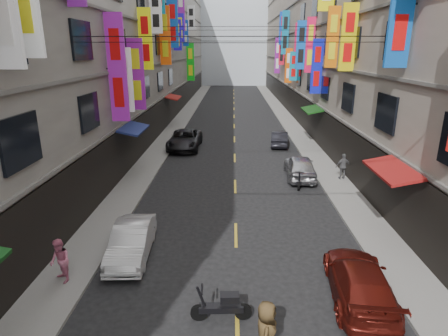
{
  "coord_description": "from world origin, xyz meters",
  "views": [
    {
      "loc": [
        -0.18,
        3.52,
        7.6
      ],
      "look_at": [
        -0.39,
        12.93,
        4.62
      ],
      "focal_mm": 30.0,
      "sensor_mm": 36.0,
      "label": 1
    }
  ],
  "objects_px": {
    "pedestrian_rfar": "(343,166)",
    "pedestrian_crossing": "(266,333)",
    "car_right_near": "(360,281)",
    "pedestrian_lfar": "(60,261)",
    "scooter_far_right": "(300,179)",
    "car_right_mid": "(300,167)",
    "car_left_far": "(185,140)",
    "scooter_crossing": "(222,307)",
    "car_right_far": "(279,138)",
    "car_left_mid": "(132,241)"
  },
  "relations": [
    {
      "from": "scooter_far_right",
      "to": "car_left_mid",
      "type": "height_order",
      "value": "car_left_mid"
    },
    {
      "from": "pedestrian_crossing",
      "to": "car_left_far",
      "type": "bearing_deg",
      "value": 19.92
    },
    {
      "from": "car_right_near",
      "to": "pedestrian_rfar",
      "type": "relative_size",
      "value": 2.81
    },
    {
      "from": "car_right_mid",
      "to": "pedestrian_lfar",
      "type": "height_order",
      "value": "pedestrian_lfar"
    },
    {
      "from": "car_right_near",
      "to": "pedestrian_rfar",
      "type": "xyz_separation_m",
      "value": [
        2.63,
        11.36,
        0.27
      ]
    },
    {
      "from": "car_right_far",
      "to": "pedestrian_crossing",
      "type": "relative_size",
      "value": 2.11
    },
    {
      "from": "car_left_far",
      "to": "pedestrian_rfar",
      "type": "distance_m",
      "value": 12.94
    },
    {
      "from": "pedestrian_crossing",
      "to": "scooter_far_right",
      "type": "bearing_deg",
      "value": -5.78
    },
    {
      "from": "car_right_near",
      "to": "pedestrian_crossing",
      "type": "distance_m",
      "value": 4.12
    },
    {
      "from": "scooter_far_right",
      "to": "car_right_mid",
      "type": "xyz_separation_m",
      "value": [
        0.23,
        1.57,
        0.28
      ]
    },
    {
      "from": "pedestrian_rfar",
      "to": "pedestrian_lfar",
      "type": "bearing_deg",
      "value": 33.94
    },
    {
      "from": "scooter_crossing",
      "to": "car_right_mid",
      "type": "bearing_deg",
      "value": -22.06
    },
    {
      "from": "car_right_far",
      "to": "pedestrian_lfar",
      "type": "relative_size",
      "value": 2.4
    },
    {
      "from": "car_right_near",
      "to": "car_right_far",
      "type": "distance_m",
      "value": 19.99
    },
    {
      "from": "pedestrian_lfar",
      "to": "car_right_mid",
      "type": "bearing_deg",
      "value": 94.48
    },
    {
      "from": "car_left_mid",
      "to": "pedestrian_lfar",
      "type": "bearing_deg",
      "value": -138.41
    },
    {
      "from": "pedestrian_rfar",
      "to": "car_right_near",
      "type": "bearing_deg",
      "value": 69.75
    },
    {
      "from": "scooter_crossing",
      "to": "car_right_far",
      "type": "distance_m",
      "value": 21.47
    },
    {
      "from": "scooter_far_right",
      "to": "car_right_near",
      "type": "xyz_separation_m",
      "value": [
        0.09,
        -10.3,
        0.2
      ]
    },
    {
      "from": "car_left_far",
      "to": "pedestrian_lfar",
      "type": "height_order",
      "value": "pedestrian_lfar"
    },
    {
      "from": "pedestrian_rfar",
      "to": "car_right_mid",
      "type": "bearing_deg",
      "value": -18.89
    },
    {
      "from": "pedestrian_lfar",
      "to": "pedestrian_crossing",
      "type": "xyz_separation_m",
      "value": [
        6.58,
        -3.16,
        -0.01
      ]
    },
    {
      "from": "car_right_near",
      "to": "pedestrian_rfar",
      "type": "distance_m",
      "value": 11.66
    },
    {
      "from": "scooter_crossing",
      "to": "car_right_mid",
      "type": "distance_m",
      "value": 13.69
    },
    {
      "from": "car_left_mid",
      "to": "car_right_near",
      "type": "bearing_deg",
      "value": -20.35
    },
    {
      "from": "scooter_crossing",
      "to": "car_right_far",
      "type": "xyz_separation_m",
      "value": [
        4.15,
        21.06,
        0.17
      ]
    },
    {
      "from": "scooter_crossing",
      "to": "pedestrian_crossing",
      "type": "relative_size",
      "value": 1.02
    },
    {
      "from": "car_right_far",
      "to": "pedestrian_crossing",
      "type": "bearing_deg",
      "value": 89.81
    },
    {
      "from": "car_left_far",
      "to": "car_right_mid",
      "type": "height_order",
      "value": "car_left_far"
    },
    {
      "from": "scooter_far_right",
      "to": "car_left_mid",
      "type": "relative_size",
      "value": 0.46
    },
    {
      "from": "scooter_crossing",
      "to": "pedestrian_rfar",
      "type": "bearing_deg",
      "value": -32.3
    },
    {
      "from": "car_left_far",
      "to": "pedestrian_crossing",
      "type": "distance_m",
      "value": 22.05
    },
    {
      "from": "scooter_far_right",
      "to": "pedestrian_crossing",
      "type": "xyz_separation_m",
      "value": [
        -3.08,
        -12.93,
        0.44
      ]
    },
    {
      "from": "scooter_crossing",
      "to": "pedestrian_lfar",
      "type": "bearing_deg",
      "value": 70.43
    },
    {
      "from": "car_left_mid",
      "to": "car_left_far",
      "type": "distance_m",
      "value": 16.51
    },
    {
      "from": "scooter_far_right",
      "to": "pedestrian_crossing",
      "type": "bearing_deg",
      "value": 91.78
    },
    {
      "from": "scooter_crossing",
      "to": "car_left_mid",
      "type": "relative_size",
      "value": 0.47
    },
    {
      "from": "car_right_mid",
      "to": "car_left_far",
      "type": "bearing_deg",
      "value": -38.96
    },
    {
      "from": "car_right_near",
      "to": "pedestrian_lfar",
      "type": "relative_size",
      "value": 2.87
    },
    {
      "from": "car_left_mid",
      "to": "pedestrian_lfar",
      "type": "xyz_separation_m",
      "value": [
        -1.89,
        -1.88,
        0.26
      ]
    },
    {
      "from": "pedestrian_crossing",
      "to": "car_right_mid",
      "type": "bearing_deg",
      "value": -5.22
    },
    {
      "from": "car_left_mid",
      "to": "scooter_far_right",
      "type": "bearing_deg",
      "value": 42.15
    },
    {
      "from": "pedestrian_rfar",
      "to": "pedestrian_crossing",
      "type": "relative_size",
      "value": 0.9
    },
    {
      "from": "scooter_far_right",
      "to": "pedestrian_crossing",
      "type": "height_order",
      "value": "pedestrian_crossing"
    },
    {
      "from": "car_left_mid",
      "to": "car_left_far",
      "type": "relative_size",
      "value": 0.74
    },
    {
      "from": "pedestrian_rfar",
      "to": "pedestrian_crossing",
      "type": "height_order",
      "value": "pedestrian_crossing"
    },
    {
      "from": "scooter_far_right",
      "to": "car_right_far",
      "type": "relative_size",
      "value": 0.48
    },
    {
      "from": "scooter_far_right",
      "to": "pedestrian_lfar",
      "type": "xyz_separation_m",
      "value": [
        -9.66,
        -9.77,
        0.45
      ]
    },
    {
      "from": "car_left_far",
      "to": "car_right_near",
      "type": "height_order",
      "value": "car_left_far"
    },
    {
      "from": "car_right_mid",
      "to": "scooter_far_right",
      "type": "bearing_deg",
      "value": 84.25
    }
  ]
}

